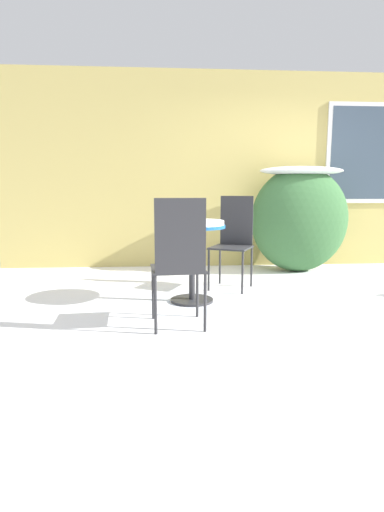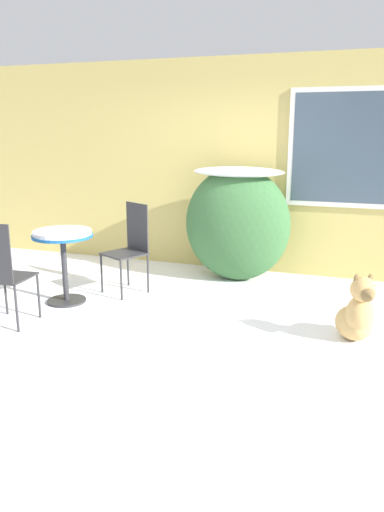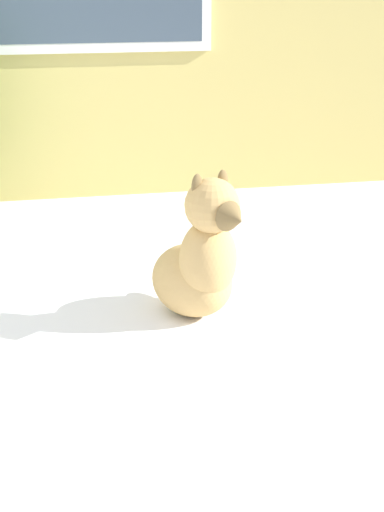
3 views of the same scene
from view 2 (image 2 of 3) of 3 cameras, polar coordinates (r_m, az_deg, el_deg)
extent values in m
plane|color=white|center=(5.04, -2.25, -7.69)|extent=(16.00, 16.00, 0.00)
cube|color=tan|center=(6.78, 4.48, 10.14)|extent=(8.00, 0.06, 2.79)
cube|color=silver|center=(6.51, 17.56, 11.64)|extent=(1.48, 0.04, 1.45)
cube|color=#3D4C5B|center=(6.49, 17.56, 11.64)|extent=(1.36, 0.01, 1.33)
ellipsoid|color=#386638|center=(6.31, 5.17, 3.60)|extent=(1.34, 0.78, 1.44)
ellipsoid|color=white|center=(6.22, 5.31, 9.56)|extent=(1.14, 0.66, 0.12)
cylinder|color=#2D2D30|center=(5.80, -14.13, -4.97)|extent=(0.43, 0.43, 0.03)
cylinder|color=#2D2D30|center=(5.69, -14.35, -1.43)|extent=(0.06, 0.06, 0.72)
cylinder|color=#195699|center=(5.60, -14.59, 2.25)|extent=(0.65, 0.65, 0.03)
cylinder|color=white|center=(5.60, -14.61, 2.62)|extent=(0.63, 0.63, 0.04)
cube|color=#2D2D30|center=(5.86, -7.77, 0.26)|extent=(0.57, 0.57, 0.02)
cube|color=#2D2D30|center=(5.92, -6.27, 3.33)|extent=(0.35, 0.19, 0.56)
cylinder|color=#2D2D30|center=(5.97, -10.29, -1.98)|extent=(0.02, 0.02, 0.47)
cylinder|color=#2D2D30|center=(5.67, -8.09, -2.78)|extent=(0.02, 0.02, 0.47)
cylinder|color=#2D2D30|center=(6.19, -7.32, -1.29)|extent=(0.02, 0.02, 0.47)
cylinder|color=#2D2D30|center=(5.89, -5.05, -2.03)|extent=(0.02, 0.02, 0.47)
cube|color=#2D2D30|center=(5.22, -20.23, -2.30)|extent=(0.45, 0.45, 0.02)
cylinder|color=#2D2D30|center=(5.34, -17.11, -4.39)|extent=(0.02, 0.02, 0.47)
cylinder|color=#2D2D30|center=(5.54, -20.53, -3.97)|extent=(0.02, 0.02, 0.47)
cylinder|color=#2D2D30|center=(5.03, -19.41, -5.72)|extent=(0.02, 0.02, 0.47)
ellipsoid|color=tan|center=(4.86, 17.99, -7.27)|extent=(0.45, 0.49, 0.31)
ellipsoid|color=tan|center=(4.71, 18.63, -6.29)|extent=(0.32, 0.30, 0.34)
sphere|color=tan|center=(4.61, 18.98, -3.63)|extent=(0.23, 0.23, 0.23)
cone|color=brown|center=(4.49, 19.69, -4.43)|extent=(0.15, 0.13, 0.12)
ellipsoid|color=brown|center=(4.58, 18.27, -2.58)|extent=(0.06, 0.05, 0.10)
ellipsoid|color=brown|center=(4.63, 19.71, -2.53)|extent=(0.06, 0.05, 0.10)
ellipsoid|color=tan|center=(5.05, 17.16, -7.42)|extent=(0.13, 0.20, 0.06)
camera|label=1|loc=(3.50, -57.78, -5.77)|focal=28.00mm
camera|label=3|loc=(1.66, -4.07, -2.23)|focal=55.00mm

